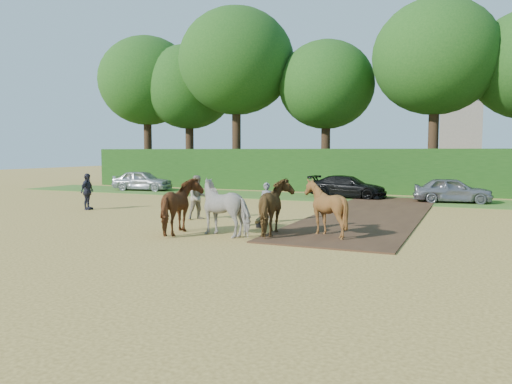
# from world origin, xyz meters

# --- Properties ---
(ground) EXTENTS (120.00, 120.00, 0.00)m
(ground) POSITION_xyz_m (0.00, 0.00, 0.00)
(ground) COLOR gold
(ground) RESTS_ON ground
(earth_strip) EXTENTS (4.50, 17.00, 0.05)m
(earth_strip) POSITION_xyz_m (1.50, 7.00, 0.03)
(earth_strip) COLOR #472D1C
(earth_strip) RESTS_ON ground
(grass_verge) EXTENTS (50.00, 5.00, 0.03)m
(grass_verge) POSITION_xyz_m (0.00, 14.00, 0.01)
(grass_verge) COLOR #38601E
(grass_verge) RESTS_ON ground
(hedgerow) EXTENTS (46.00, 1.60, 3.00)m
(hedgerow) POSITION_xyz_m (0.00, 18.50, 1.50)
(hedgerow) COLOR #14380F
(hedgerow) RESTS_ON ground
(spectator_near) EXTENTS (1.12, 1.14, 1.85)m
(spectator_near) POSITION_xyz_m (-4.85, 2.55, 0.92)
(spectator_near) COLOR tan
(spectator_near) RESTS_ON ground
(spectator_far) EXTENTS (0.65, 1.11, 1.78)m
(spectator_far) POSITION_xyz_m (-11.54, 3.38, 0.89)
(spectator_far) COLOR #23242F
(spectator_far) RESTS_ON ground
(plough_team) EXTENTS (6.41, 5.22, 1.92)m
(plough_team) POSITION_xyz_m (-1.20, -0.01, 0.95)
(plough_team) COLOR brown
(plough_team) RESTS_ON ground
(parked_cars) EXTENTS (36.35, 3.12, 1.47)m
(parked_cars) POSITION_xyz_m (3.62, 14.04, 0.71)
(parked_cars) COLOR #AEB0B5
(parked_cars) RESTS_ON ground
(treeline) EXTENTS (48.70, 10.60, 14.21)m
(treeline) POSITION_xyz_m (-1.69, 21.69, 8.97)
(treeline) COLOR #382616
(treeline) RESTS_ON ground
(church) EXTENTS (5.20, 5.20, 27.00)m
(church) POSITION_xyz_m (4.00, 55.00, 13.73)
(church) COLOR slate
(church) RESTS_ON ground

